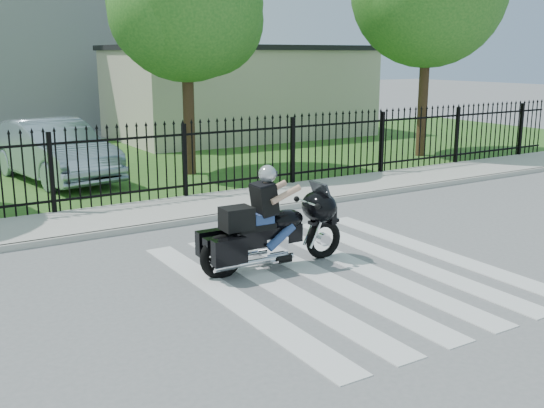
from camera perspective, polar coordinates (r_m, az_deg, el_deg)
ground at (r=10.07m, az=6.53°, el=-6.18°), size 120.00×120.00×0.00m
crosswalk at (r=10.07m, az=6.54°, el=-6.14°), size 5.00×5.50×0.01m
sidewalk at (r=14.15m, az=-6.07°, el=-0.21°), size 40.00×2.00×0.12m
curb at (r=13.28m, az=-4.18°, el=-1.07°), size 40.00×0.12×0.12m
grass_strip at (r=20.58m, az=-14.62°, el=3.51°), size 40.00×12.00×0.02m
iron_fence at (r=14.88m, az=-7.83°, el=3.71°), size 26.00×0.04×1.80m
tree_mid at (r=18.08m, az=-7.76°, el=17.35°), size 4.20×4.20×6.78m
building_low at (r=26.81m, az=-2.92°, el=9.83°), size 10.00×6.00×3.50m
building_low_roof at (r=26.76m, az=-2.97°, el=13.79°), size 10.20×6.20×0.20m
motorcycle_rider at (r=10.06m, az=-0.15°, el=-1.94°), size 2.59×0.79×1.71m
parked_car at (r=18.09m, az=-18.97°, el=4.58°), size 2.58×5.18×1.63m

